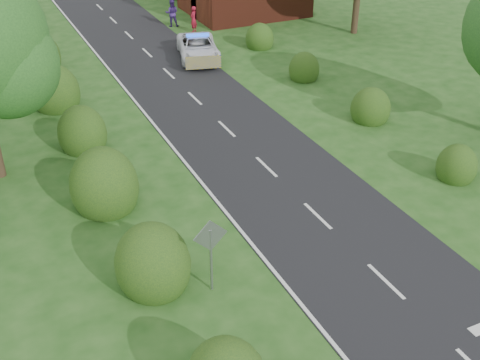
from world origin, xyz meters
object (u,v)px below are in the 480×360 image
road_sign (211,245)px  police_van (198,48)px  pedestrian_purple (172,13)px  pedestrian_red (193,19)px

road_sign → police_van: size_ratio=0.47×
road_sign → pedestrian_purple: size_ratio=1.36×
pedestrian_purple → police_van: bearing=104.9°
road_sign → pedestrian_purple: road_sign is taller
police_van → pedestrian_red: 5.45m
police_van → pedestrian_purple: pedestrian_purple is taller
pedestrian_purple → pedestrian_red: bearing=136.2°
road_sign → pedestrian_red: (9.24, 24.85, -0.78)m
police_van → pedestrian_purple: (0.89, 7.07, 0.25)m
road_sign → pedestrian_red: 26.52m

